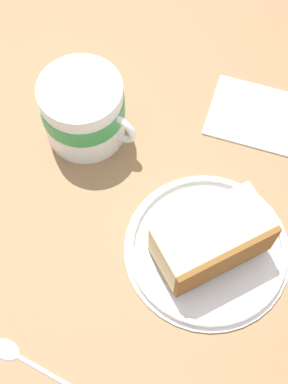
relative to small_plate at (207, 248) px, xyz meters
The scene contains 6 objects.
ground_plane 6.58cm from the small_plate, ahead, with size 141.06×141.06×2.82cm, color #936D47.
small_plate is the anchor object (origin of this frame).
cake_slice 3.08cm from the small_plate, 129.91° to the left, with size 12.96×12.27×6.05cm.
tea_mug 21.23cm from the small_plate, 35.61° to the right, with size 11.76×9.78×8.56cm.
teaspoon 22.56cm from the small_plate, 43.08° to the left, with size 10.99×4.05×0.80cm.
folded_napkin 19.09cm from the small_plate, 99.55° to the right, with size 11.74×9.33×0.60cm, color white.
Camera 1 is at (-3.78, 20.14, 54.83)cm, focal length 49.23 mm.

